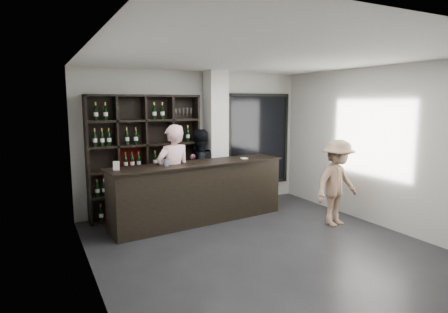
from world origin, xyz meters
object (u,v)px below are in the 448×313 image
taster_black (198,171)px  customer (337,183)px  tasting_counter (200,192)px  taster_pink (174,175)px  wine_shelf (145,157)px

taster_black → customer: bearing=115.5°
customer → taster_black: bearing=125.5°
tasting_counter → taster_pink: bearing=162.4°
wine_shelf → customer: bearing=-36.3°
wine_shelf → customer: wine_shelf is taller
wine_shelf → taster_pink: size_ratio=1.29×
taster_pink → taster_black: (0.74, 0.55, -0.07)m
wine_shelf → tasting_counter: size_ratio=0.69×
wine_shelf → taster_black: (1.06, -0.17, -0.35)m
wine_shelf → tasting_counter: (0.80, -0.82, -0.63)m
wine_shelf → taster_pink: (0.32, -0.72, -0.27)m
tasting_counter → taster_pink: size_ratio=1.86×
tasting_counter → taster_pink: taster_pink is taller
taster_black → customer: taster_black is taller
customer → wine_shelf: bearing=135.8°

